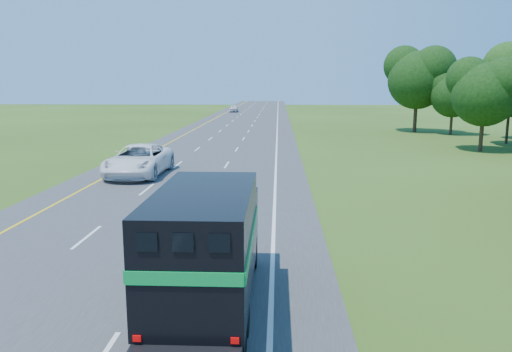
# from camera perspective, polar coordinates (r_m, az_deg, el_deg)

# --- Properties ---
(road) EXTENTS (15.00, 260.00, 0.04)m
(road) POSITION_cam_1_polar(r_m,az_deg,el_deg) (49.19, -4.06, 3.50)
(road) COLOR #38383A
(road) RESTS_ON ground
(lane_markings) EXTENTS (11.15, 260.00, 0.01)m
(lane_markings) POSITION_cam_1_polar(r_m,az_deg,el_deg) (49.19, -4.06, 3.53)
(lane_markings) COLOR yellow
(lane_markings) RESTS_ON road
(horse_truck) EXTENTS (2.43, 7.56, 3.34)m
(horse_truck) POSITION_cam_1_polar(r_m,az_deg,el_deg) (13.24, -5.50, -7.76)
(horse_truck) COLOR black
(horse_truck) RESTS_ON road
(white_suv) EXTENTS (3.47, 7.25, 1.99)m
(white_suv) POSITION_cam_1_polar(r_m,az_deg,el_deg) (33.70, -13.23, 1.78)
(white_suv) COLOR white
(white_suv) RESTS_ON road
(far_car) EXTENTS (1.96, 4.58, 1.54)m
(far_car) POSITION_cam_1_polar(r_m,az_deg,el_deg) (108.42, -2.55, 7.73)
(far_car) COLOR silver
(far_car) RESTS_ON road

